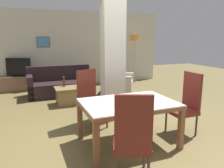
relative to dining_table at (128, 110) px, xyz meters
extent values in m
plane|color=brown|center=(0.00, 0.00, -0.59)|extent=(18.00, 18.00, 0.00)
cube|color=beige|center=(0.00, 5.01, 0.76)|extent=(7.20, 0.06, 2.70)
cube|color=brown|center=(-0.88, 4.97, 1.01)|extent=(0.44, 0.02, 0.36)
cube|color=#4C8CCC|center=(-0.88, 4.96, 1.01)|extent=(0.40, 0.01, 0.32)
cube|color=beige|center=(0.25, 1.31, 0.76)|extent=(0.48, 0.30, 2.70)
cube|color=brown|center=(0.00, -0.49, 0.10)|extent=(1.50, 0.06, 0.06)
cube|color=brown|center=(0.00, 0.49, 0.10)|extent=(1.50, 0.06, 0.06)
cube|color=brown|center=(-0.72, 0.00, 0.10)|extent=(0.06, 0.92, 0.06)
cube|color=brown|center=(0.72, 0.00, 0.10)|extent=(0.06, 0.92, 0.06)
cube|color=silver|center=(0.00, 0.00, 0.14)|extent=(1.48, 1.02, 0.01)
cube|color=brown|center=(-0.70, -0.47, -0.26)|extent=(0.08, 0.08, 0.66)
cube|color=brown|center=(0.70, -0.47, -0.26)|extent=(0.08, 0.08, 0.66)
cube|color=brown|center=(-0.70, 0.47, -0.26)|extent=(0.08, 0.08, 0.66)
cube|color=brown|center=(0.70, 0.47, -0.26)|extent=(0.08, 0.08, 0.66)
cube|color=maroon|center=(-0.34, -0.80, -0.16)|extent=(0.60, 0.60, 0.07)
cube|color=maroon|center=(-0.42, -0.99, 0.21)|extent=(0.42, 0.22, 0.67)
cylinder|color=#4A372D|center=(-0.44, -0.56, -0.39)|extent=(0.04, 0.04, 0.40)
cylinder|color=#4A372D|center=(-0.09, -0.70, -0.39)|extent=(0.04, 0.04, 0.40)
cube|color=maroon|center=(-0.34, 0.86, -0.16)|extent=(0.60, 0.60, 0.07)
cube|color=maroon|center=(-0.41, 1.05, 0.21)|extent=(0.43, 0.21, 0.67)
cylinder|color=#4A372D|center=(-0.09, 0.76, -0.39)|extent=(0.04, 0.04, 0.40)
cylinder|color=#4A372D|center=(-0.45, 0.62, -0.39)|extent=(0.04, 0.04, 0.40)
cylinder|color=#4A372D|center=(-0.23, 1.11, -0.39)|extent=(0.04, 0.04, 0.40)
cylinder|color=#4A372D|center=(-0.58, 0.97, -0.39)|extent=(0.04, 0.04, 0.40)
cube|color=maroon|center=(1.08, 0.00, -0.16)|extent=(0.46, 0.46, 0.07)
cube|color=maroon|center=(1.29, 0.00, 0.21)|extent=(0.05, 0.44, 0.67)
cylinder|color=#4A372D|center=(0.89, -0.19, -0.39)|extent=(0.04, 0.04, 0.40)
cylinder|color=#4A372D|center=(0.89, 0.19, -0.39)|extent=(0.04, 0.04, 0.40)
cylinder|color=#4A372D|center=(1.27, -0.19, -0.39)|extent=(0.04, 0.04, 0.40)
cylinder|color=#4A372D|center=(1.27, 0.19, -0.39)|extent=(0.04, 0.04, 0.40)
cube|color=black|center=(-0.53, 3.64, -0.38)|extent=(1.96, 0.87, 0.42)
cube|color=black|center=(-0.53, 3.99, 0.06)|extent=(1.96, 0.18, 0.46)
cube|color=black|center=(0.37, 3.64, -0.25)|extent=(0.16, 0.87, 0.67)
cube|color=black|center=(-1.43, 3.64, -0.25)|extent=(0.16, 0.87, 0.67)
cube|color=#C2A89F|center=(1.26, 3.27, -0.39)|extent=(1.19, 1.20, 0.40)
cube|color=#C2A89F|center=(0.97, 3.44, 0.00)|extent=(0.61, 0.85, 0.37)
cube|color=#C2A89F|center=(1.45, 3.58, -0.29)|extent=(0.80, 0.57, 0.60)
cube|color=#C2A89F|center=(1.06, 2.95, -0.29)|extent=(0.80, 0.57, 0.60)
cube|color=olive|center=(-0.52, 2.63, -0.16)|extent=(0.65, 0.57, 0.04)
cube|color=olive|center=(-0.52, 2.63, -0.38)|extent=(0.57, 0.49, 0.41)
cylinder|color=#4C2D14|center=(-0.58, 2.79, -0.04)|extent=(0.07, 0.07, 0.19)
cylinder|color=#4C2D14|center=(-0.58, 2.79, 0.08)|extent=(0.03, 0.03, 0.07)
cylinder|color=#B7B7BC|center=(-0.58, 2.79, 0.12)|extent=(0.03, 0.03, 0.01)
cube|color=#815D47|center=(-1.73, 4.73, -0.34)|extent=(1.25, 0.40, 0.50)
cube|color=black|center=(-1.73, 4.73, -0.08)|extent=(0.38, 0.31, 0.03)
cube|color=black|center=(-1.73, 4.73, 0.22)|extent=(0.77, 0.37, 0.57)
cylinder|color=#B7B7BC|center=(2.51, 4.64, -0.58)|extent=(0.30, 0.30, 0.02)
cylinder|color=#B7B7BC|center=(2.51, 4.64, 0.24)|extent=(0.04, 0.04, 1.61)
cylinder|color=#F29E38|center=(2.51, 4.64, 1.15)|extent=(0.33, 0.33, 0.22)
cylinder|color=#33545A|center=(0.74, 2.49, -0.20)|extent=(0.13, 0.13, 0.79)
cylinder|color=#33545A|center=(0.75, 2.66, -0.20)|extent=(0.13, 0.13, 0.79)
cube|color=#242D2C|center=(0.74, 2.57, 0.51)|extent=(0.24, 0.39, 0.62)
sphere|color=tan|center=(0.74, 2.57, 0.93)|extent=(0.21, 0.21, 0.21)
camera|label=1|loc=(-1.50, -3.06, 1.16)|focal=35.00mm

